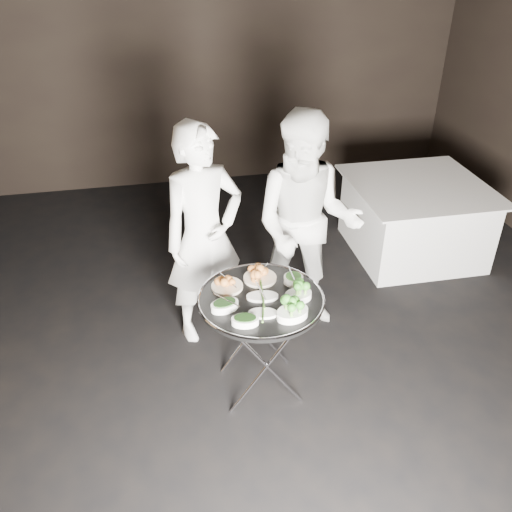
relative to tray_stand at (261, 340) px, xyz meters
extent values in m
cube|color=black|center=(0.00, 0.03, -0.43)|extent=(6.00, 7.00, 0.05)
cube|color=black|center=(0.00, 3.56, 1.10)|extent=(6.00, 0.05, 3.00)
cylinder|color=silver|center=(0.00, -0.19, -0.05)|extent=(0.49, 0.02, 0.72)
cylinder|color=silver|center=(0.00, -0.19, -0.05)|extent=(0.49, 0.02, 0.72)
cylinder|color=silver|center=(0.00, 0.19, -0.05)|extent=(0.49, 0.02, 0.72)
cylinder|color=silver|center=(0.00, 0.19, -0.05)|extent=(0.49, 0.02, 0.72)
cylinder|color=silver|center=(-0.21, 0.00, 0.28)|extent=(0.02, 0.42, 0.02)
cylinder|color=silver|center=(0.21, 0.00, 0.28)|extent=(0.02, 0.42, 0.02)
cylinder|color=black|center=(0.00, 0.00, 0.32)|extent=(0.76, 0.76, 0.03)
torus|color=silver|center=(0.00, 0.00, 0.34)|extent=(0.78, 0.78, 0.02)
cylinder|color=beige|center=(-0.18, 0.15, 0.34)|extent=(0.20, 0.20, 0.02)
cylinder|color=beige|center=(0.04, 0.20, 0.35)|extent=(0.21, 0.21, 0.02)
cylinder|color=silver|center=(0.24, 0.12, 0.36)|extent=(0.12, 0.12, 0.05)
cylinder|color=silver|center=(-0.18, 0.16, 0.39)|extent=(0.09, 0.19, 0.01)
cylinder|color=silver|center=(0.05, 0.21, 0.39)|extent=(0.12, 0.17, 0.01)
cylinder|color=silver|center=(0.23, 0.13, 0.39)|extent=(0.01, 0.20, 0.01)
cylinder|color=silver|center=(-0.22, -0.05, 0.39)|extent=(0.14, 0.16, 0.01)
cylinder|color=silver|center=(0.22, -0.05, 0.39)|extent=(0.16, 0.13, 0.01)
cylinder|color=silver|center=(0.00, 0.01, 0.39)|extent=(0.03, 0.20, 0.01)
imported|color=white|center=(-0.26, 0.68, 0.42)|extent=(0.70, 0.57, 1.64)
imported|color=white|center=(0.48, 0.68, 0.43)|extent=(0.98, 0.87, 1.67)
cube|color=white|center=(1.77, 1.45, -0.07)|extent=(1.07, 1.07, 0.67)
cube|color=white|center=(1.77, 1.45, 0.27)|extent=(1.20, 1.20, 0.02)
camera|label=1|loc=(-0.57, -2.61, 2.30)|focal=38.00mm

